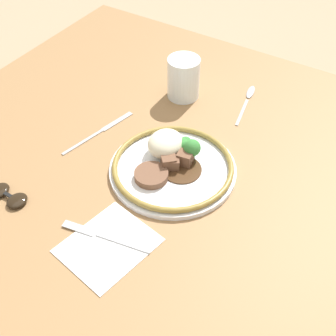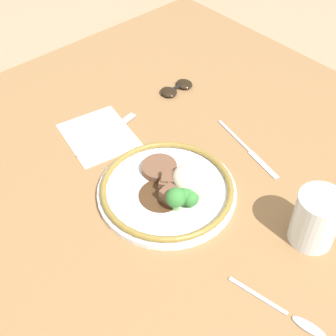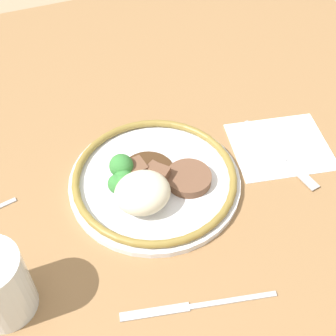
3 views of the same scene
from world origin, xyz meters
name	(u,v)px [view 3 (image 3 of 3)]	position (x,y,z in m)	size (l,w,h in m)	color
ground_plane	(169,192)	(0.00, 0.00, 0.00)	(8.00, 8.00, 0.00)	#998466
dining_table	(169,186)	(0.00, 0.00, 0.02)	(1.14, 1.21, 0.03)	olive
napkin	(281,147)	(-0.20, 0.00, 0.03)	(0.18, 0.16, 0.00)	white
plate	(152,182)	(0.03, 0.01, 0.05)	(0.27, 0.27, 0.06)	white
fork	(286,160)	(-0.19, 0.03, 0.04)	(0.04, 0.18, 0.00)	#ADADB2
knife	(194,306)	(0.05, 0.21, 0.03)	(0.21, 0.05, 0.00)	#ADADB2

